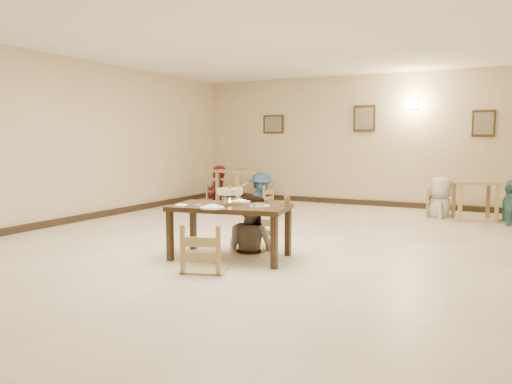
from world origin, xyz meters
The scene contains 30 objects.
floor centered at (0.00, 0.00, 0.00)m, with size 10.00×10.00×0.00m, color beige.
ceiling centered at (0.00, 0.00, 3.00)m, with size 10.00×10.00×0.00m, color white.
wall_back centered at (0.00, 5.00, 1.50)m, with size 10.00×10.00×0.00m, color beige.
wall_left centered at (-4.00, 0.00, 1.50)m, with size 10.00×10.00×0.00m, color beige.
baseboard_back centered at (0.00, 4.97, 0.06)m, with size 8.00×0.06×0.12m, color black.
baseboard_left centered at (-3.97, 0.00, 0.06)m, with size 0.06×10.00×0.12m, color black.
picture_a centered at (-2.20, 4.96, 1.90)m, with size 0.55×0.04×0.45m.
picture_b centered at (0.10, 4.96, 2.00)m, with size 0.50×0.04×0.60m.
picture_c centered at (2.60, 4.96, 1.85)m, with size 0.45×0.04×0.55m.
wall_sconce centered at (1.20, 4.96, 2.30)m, with size 0.16×0.05×0.22m, color #FFD88C.
main_table centered at (-0.01, -0.98, 0.61)m, with size 1.59×1.08×0.69m.
chair_far centered at (0.01, -0.34, 0.48)m, with size 0.45×0.45×0.96m.
chair_near centered at (0.03, -1.62, 0.53)m, with size 0.50×0.50×1.06m.
main_diner centered at (0.01, -0.45, 0.78)m, with size 0.75×0.59×1.55m, color gray.
curry_warmer centered at (0.00, -0.99, 0.86)m, with size 0.37×0.33×0.30m.
rice_plate_far centered at (-0.02, -0.68, 0.70)m, with size 0.27×0.27×0.06m.
rice_plate_near centered at (-0.04, -1.36, 0.70)m, with size 0.29×0.29×0.07m.
fried_plate centered at (0.42, -0.98, 0.71)m, with size 0.26×0.26×0.06m.
chili_dish centered at (-0.38, -1.18, 0.70)m, with size 0.10×0.10×0.02m.
napkin_cutlery centered at (-0.47, -1.39, 0.70)m, with size 0.16×0.23×0.03m.
drink_glass centered at (0.69, -0.78, 0.76)m, with size 0.07×0.07×0.14m.
bg_table_left centered at (-2.57, 3.80, 0.67)m, with size 1.02×1.02×0.81m.
bg_table_right centered at (2.56, 3.82, 0.61)m, with size 0.93×0.93×0.75m.
bg_chair_ll centered at (-3.18, 3.86, 0.46)m, with size 0.43×0.43×0.91m.
bg_chair_lr centered at (-1.95, 3.78, 0.46)m, with size 0.43×0.43×0.92m.
bg_chair_rl centered at (1.94, 3.90, 0.51)m, with size 0.48×0.48×1.02m.
bg_chair_rr centered at (3.18, 3.76, 0.51)m, with size 0.48×0.48×1.02m.
bg_diner_a centered at (-3.18, 3.86, 0.89)m, with size 0.65×0.43×1.78m, color #56111B.
bg_diner_b centered at (-1.95, 3.78, 0.77)m, with size 0.99×0.57×1.53m, color teal.
bg_diner_c centered at (1.94, 3.90, 0.79)m, with size 0.77×0.50×1.58m, color silver.
Camera 1 is at (3.16, -6.42, 1.52)m, focal length 35.00 mm.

